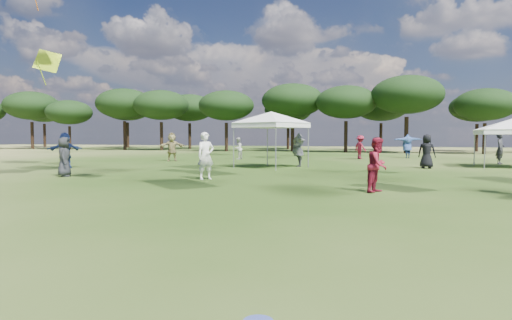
% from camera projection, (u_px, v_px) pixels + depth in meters
% --- Properties ---
extents(tree_line, '(108.78, 17.63, 7.77)m').
position_uv_depth(tree_line, '(397.00, 100.00, 44.81)').
color(tree_line, black).
rests_on(tree_line, ground).
extents(tent_left, '(5.54, 5.54, 3.27)m').
position_uv_depth(tent_left, '(271.00, 114.00, 22.59)').
color(tent_left, gray).
rests_on(tent_left, ground).
extents(festival_crowd, '(28.65, 22.36, 1.93)m').
position_uv_depth(festival_crowd, '(321.00, 150.00, 23.90)').
color(festival_crowd, '#9D8855').
rests_on(festival_crowd, ground).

